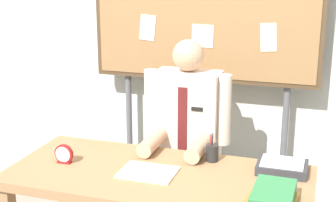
{
  "coord_description": "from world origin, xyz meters",
  "views": [
    {
      "loc": [
        0.8,
        -2.28,
        1.8
      ],
      "look_at": [
        0.0,
        0.17,
        1.08
      ],
      "focal_mm": 53.21,
      "sensor_mm": 36.0,
      "label": 1
    }
  ],
  "objects": [
    {
      "name": "back_wall",
      "position": [
        0.0,
        1.14,
        1.35
      ],
      "size": [
        6.4,
        0.08,
        2.7
      ],
      "primitive_type": "cube",
      "color": "silver",
      "rests_on": "ground_plane"
    },
    {
      "name": "open_notebook",
      "position": [
        -0.05,
        -0.02,
        0.73
      ],
      "size": [
        0.29,
        0.22,
        0.01
      ],
      "primitive_type": "cube",
      "rotation": [
        0.0,
        0.0,
        0.0
      ],
      "color": "#F4EFCC",
      "rests_on": "desk"
    },
    {
      "name": "desk",
      "position": [
        0.0,
        0.0,
        0.63
      ],
      "size": [
        1.6,
        0.72,
        0.73
      ],
      "color": "#9E754C",
      "rests_on": "ground_plane"
    },
    {
      "name": "pen_holder",
      "position": [
        0.23,
        0.25,
        0.78
      ],
      "size": [
        0.07,
        0.07,
        0.16
      ],
      "color": "#262626",
      "rests_on": "desk"
    },
    {
      "name": "desk_clock",
      "position": [
        -0.54,
        -0.03,
        0.78
      ],
      "size": [
        0.11,
        0.04,
        0.11
      ],
      "color": "maroon",
      "rests_on": "desk"
    },
    {
      "name": "bulletin_board",
      "position": [
        0.0,
        0.94,
        1.56
      ],
      "size": [
        1.55,
        0.09,
        2.16
      ],
      "color": "#4C3823",
      "rests_on": "ground_plane"
    },
    {
      "name": "paper_tray",
      "position": [
        0.62,
        0.22,
        0.76
      ],
      "size": [
        0.26,
        0.2,
        0.06
      ],
      "color": "#333338",
      "rests_on": "desk"
    },
    {
      "name": "person",
      "position": [
        0.0,
        0.55,
        0.63
      ],
      "size": [
        0.55,
        0.56,
        1.36
      ],
      "color": "#2D2D33",
      "rests_on": "ground_plane"
    },
    {
      "name": "book_stack",
      "position": [
        0.61,
        -0.19,
        0.77
      ],
      "size": [
        0.23,
        0.29,
        0.08
      ],
      "color": "olive",
      "rests_on": "desk"
    }
  ]
}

